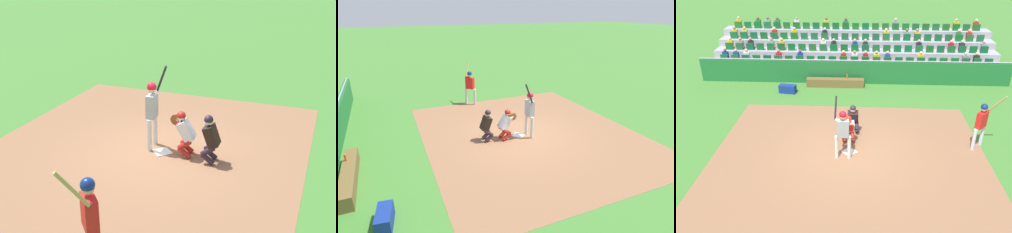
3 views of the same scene
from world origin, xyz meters
TOP-DOWN VIEW (x-y plane):
  - ground_plane at (0.00, 0.00)m, footprint 160.00×160.00m
  - infield_dirt_patch at (0.00, 0.50)m, footprint 9.94×8.57m
  - home_plate_marker at (0.00, 0.00)m, footprint 0.62×0.62m
  - batter_at_plate at (0.23, 0.37)m, footprint 0.60×0.49m
  - catcher_crouching at (0.07, -0.60)m, footprint 0.49×0.73m
  - home_plate_umpire at (-0.09, -1.34)m, footprint 0.46×0.46m
  - on_deck_batter at (-4.79, -0.58)m, footprint 0.94×0.55m

SIDE VIEW (x-z plane):
  - ground_plane at x=0.00m, z-range 0.00..0.00m
  - infield_dirt_patch at x=0.00m, z-range 0.00..0.01m
  - home_plate_marker at x=0.00m, z-range 0.01..0.02m
  - catcher_crouching at x=0.07m, z-range 0.07..1.33m
  - home_plate_umpire at x=-0.09m, z-range 0.06..1.36m
  - on_deck_batter at x=-4.79m, z-range 0.03..2.23m
  - batter_at_plate at x=0.23m, z-range 0.03..2.33m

